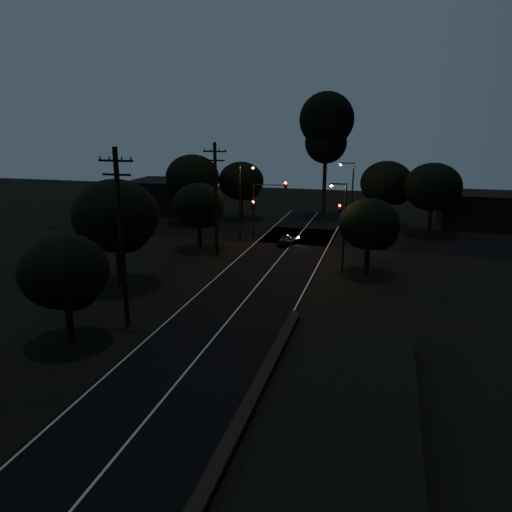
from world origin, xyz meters
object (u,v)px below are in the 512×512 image
Objects in this scene: streetlight_c at (342,221)px; utility_pole_mid at (121,236)px; signal_left at (253,212)px; tall_pine at (326,127)px; streetlight_b at (350,194)px; signal_right at (339,216)px; signal_mast at (269,199)px; utility_pole_far at (216,198)px; car at (287,240)px; streetlight_a at (242,198)px.

utility_pole_mid is at bearing -128.26° from streetlight_c.
signal_left is (1.40, 24.99, -2.90)m from utility_pole_mid.
tall_pine is 1.99× the size of streetlight_b.
signal_mast is at bearing 179.97° from signal_right.
utility_pole_far reaches higher than car.
utility_pole_mid reaches higher than signal_left.
signal_mast is at bearing -104.62° from tall_pine.
utility_pole_mid reaches higher than streetlight_a.
car is at bearing 128.72° from streetlight_c.
utility_pole_far is at bearing -96.59° from streetlight_a.
utility_pole_mid is 1.05× the size of utility_pole_far.
streetlight_a is 1.00× the size of streetlight_b.
streetlight_a is 1.07× the size of streetlight_c.
streetlight_c is at bearing -87.86° from streetlight_b.
signal_right is 0.51× the size of streetlight_a.
signal_mast is 2.02× the size of car.
tall_pine is (7.00, 40.00, 5.75)m from utility_pole_mid.
streetlight_c is at bearing 51.74° from utility_pole_mid.
streetlight_a is (-9.91, -1.99, 1.80)m from signal_right.
streetlight_b reaches higher than signal_right.
tall_pine is 3.89× the size of signal_right.
utility_pole_far reaches higher than signal_mast.
tall_pine is at bearing -82.08° from car.
streetlight_a is (0.69, 23.00, -1.10)m from utility_pole_mid.
signal_left is 0.51× the size of streetlight_b.
signal_left is 10.84m from streetlight_b.
streetlight_c is (1.23, -9.99, 1.51)m from signal_right.
streetlight_b is (4.31, -11.00, -6.85)m from tall_pine.
signal_mast is at bearing 131.19° from streetlight_c.
streetlight_a is at bearing 144.31° from streetlight_c.
signal_mast is at bearing 0.13° from signal_left.
utility_pole_mid reaches higher than signal_right.
streetlight_c is at bearing -82.98° from signal_right.
tall_pine is at bearing 69.64° from streetlight_a.
tall_pine reaches higher than streetlight_b.
signal_right is 4.45m from streetlight_b.
signal_right is 0.55× the size of streetlight_c.
signal_mast reaches higher than signal_right.
utility_pole_far is 2.56× the size of signal_right.
utility_pole_mid is 27.30m from signal_right.
signal_mast is (3.09, 24.99, -1.40)m from utility_pole_mid.
utility_pole_far reaches higher than signal_right.
signal_mast is 0.83× the size of streetlight_c.
signal_left is 2.77m from streetlight_a.
tall_pine reaches higher than utility_pole_mid.
tall_pine reaches higher than signal_right.
tall_pine is at bearing 103.49° from signal_right.
signal_mast is 13.28m from streetlight_c.
car is at bearing -94.57° from tall_pine.
utility_pole_mid is 1.47× the size of streetlight_c.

